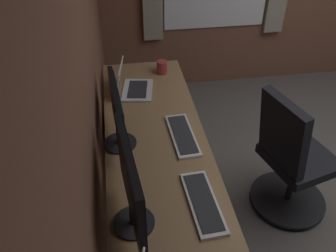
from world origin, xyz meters
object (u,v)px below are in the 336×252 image
object	(u,v)px
drawer_pedestal	(148,150)
office_chair	(291,162)
monitor_primary	(131,185)
laptop_leftmost	(130,85)
coffee_mug	(162,67)
keyboard_main	(183,135)
keyboard_spare	(203,202)
monitor_secondary	(117,113)

from	to	relation	value
drawer_pedestal	office_chair	distance (m)	1.03
monitor_primary	laptop_leftmost	world-z (taller)	monitor_primary
coffee_mug	office_chair	distance (m)	1.21
drawer_pedestal	monitor_primary	distance (m)	1.16
monitor_primary	keyboard_main	size ratio (longest dim) A/B	1.27
monitor_primary	laptop_leftmost	size ratio (longest dim) A/B	1.57
drawer_pedestal	monitor_primary	world-z (taller)	monitor_primary
monitor_primary	coffee_mug	size ratio (longest dim) A/B	4.36
laptop_leftmost	keyboard_spare	xyz separation A→B (m)	(-1.13, -0.29, -0.04)
laptop_leftmost	drawer_pedestal	bearing A→B (deg)	-159.49
monitor_primary	laptop_leftmost	bearing A→B (deg)	-3.04
monitor_primary	keyboard_spare	xyz separation A→B (m)	(0.07, -0.35, -0.26)
keyboard_spare	coffee_mug	distance (m)	1.36
monitor_primary	monitor_secondary	xyz separation A→B (m)	(0.60, 0.04, -0.04)
coffee_mug	drawer_pedestal	bearing A→B (deg)	159.49
laptop_leftmost	keyboard_main	bearing A→B (deg)	-154.04
drawer_pedestal	coffee_mug	size ratio (longest dim) A/B	5.61
keyboard_spare	office_chair	xyz separation A→B (m)	(0.49, -0.75, -0.28)
drawer_pedestal	laptop_leftmost	distance (m)	0.50
coffee_mug	keyboard_main	bearing A→B (deg)	-178.96
monitor_primary	keyboard_main	xyz separation A→B (m)	(0.61, -0.35, -0.26)
monitor_secondary	office_chair	xyz separation A→B (m)	(-0.04, -1.14, -0.50)
monitor_primary	keyboard_spare	bearing A→B (deg)	-79.10
laptop_leftmost	keyboard_main	world-z (taller)	laptop_leftmost
keyboard_main	office_chair	distance (m)	0.81
drawer_pedestal	keyboard_spare	size ratio (longest dim) A/B	1.63
monitor_primary	monitor_secondary	size ratio (longest dim) A/B	1.07
office_chair	coffee_mug	bearing A→B (deg)	41.26
monitor_secondary	coffee_mug	size ratio (longest dim) A/B	4.08
monitor_primary	monitor_secondary	world-z (taller)	monitor_primary
keyboard_spare	coffee_mug	xyz separation A→B (m)	(1.36, 0.02, 0.04)
keyboard_spare	office_chair	bearing A→B (deg)	-56.84
drawer_pedestal	monitor_primary	size ratio (longest dim) A/B	1.29
office_chair	drawer_pedestal	bearing A→B (deg)	67.24
monitor_primary	keyboard_main	distance (m)	0.75
monitor_secondary	laptop_leftmost	bearing A→B (deg)	-9.67
office_chair	monitor_primary	bearing A→B (deg)	116.86
keyboard_spare	laptop_leftmost	bearing A→B (deg)	14.28
laptop_leftmost	keyboard_spare	world-z (taller)	laptop_leftmost
monitor_primary	coffee_mug	bearing A→B (deg)	-13.08
drawer_pedestal	keyboard_spare	xyz separation A→B (m)	(-0.89, -0.20, 0.39)
monitor_primary	office_chair	world-z (taller)	monitor_primary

